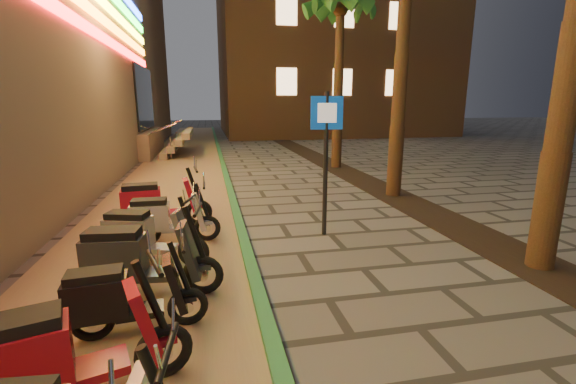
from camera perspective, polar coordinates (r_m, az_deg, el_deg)
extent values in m
cube|color=#8C7251|center=(13.06, -16.48, 1.26)|extent=(3.40, 60.00, 0.01)
cube|color=#296F3A|center=(13.02, -9.02, 1.80)|extent=(0.18, 60.00, 0.10)
cube|color=black|center=(9.61, 20.65, -3.12)|extent=(1.20, 40.00, 0.02)
cube|color=black|center=(20.98, -20.45, 12.90)|extent=(0.08, 5.00, 3.00)
cube|color=gray|center=(21.45, -25.43, 6.55)|extent=(5.00, 6.00, 1.20)
cube|color=gray|center=(21.00, -17.31, 5.86)|extent=(0.35, 5.00, 0.30)
cube|color=gray|center=(20.93, -16.40, 6.73)|extent=(0.35, 5.00, 0.30)
cube|color=gray|center=(20.88, -15.49, 7.60)|extent=(0.35, 5.00, 0.30)
cube|color=gray|center=(20.84, -14.57, 8.47)|extent=(0.35, 5.00, 0.30)
cylinder|color=silver|center=(18.96, -19.29, 8.37)|extent=(2.09, 0.06, 0.81)
cylinder|color=silver|center=(22.93, -18.05, 9.13)|extent=(2.09, 0.06, 0.81)
cube|color=#FFCB8C|center=(27.33, -0.19, 16.04)|extent=(1.40, 0.06, 1.80)
cube|color=#FFCB8C|center=(28.40, 8.06, 15.80)|extent=(1.40, 0.06, 1.80)
cube|color=#FFCB8C|center=(29.97, 15.54, 15.32)|extent=(1.40, 0.06, 1.80)
cube|color=#FFCB8C|center=(27.93, -0.20, 25.30)|extent=(1.40, 0.06, 1.80)
cube|color=#FFCB8C|center=(28.98, 8.36, 24.72)|extent=(1.40, 0.06, 1.80)
cube|color=#FFCB8C|center=(30.52, 16.10, 23.77)|extent=(1.40, 0.06, 1.80)
cylinder|color=#472D19|center=(6.96, 35.96, 12.14)|extent=(0.40, 0.40, 5.45)
cylinder|color=#472D19|center=(11.01, 16.20, 14.11)|extent=(0.40, 0.40, 5.70)
cylinder|color=#472D19|center=(15.62, 7.45, 14.48)|extent=(0.40, 0.40, 5.95)
sphere|color=#472D19|center=(15.98, 7.79, 25.20)|extent=(0.56, 0.56, 0.56)
cone|color=#23541A|center=(16.83, 9.55, 26.10)|extent=(1.70, 1.86, 1.52)
cone|color=#23541A|center=(16.93, 7.30, 26.08)|extent=(2.00, 0.93, 1.52)
cone|color=#23541A|center=(16.66, 5.26, 26.35)|extent=(1.97, 1.48, 1.52)
cylinder|color=black|center=(7.40, 5.57, 3.89)|extent=(0.09, 0.09, 2.75)
cube|color=#0B3D94|center=(7.29, 5.78, 11.59)|extent=(0.61, 0.08, 0.61)
cube|color=white|center=(7.26, 5.82, 11.58)|extent=(0.35, 0.05, 0.35)
cylinder|color=black|center=(2.56, -17.40, -21.59)|extent=(0.10, 0.57, 0.04)
torus|color=black|center=(4.07, -17.87, -21.56)|extent=(0.55, 0.26, 0.54)
cylinder|color=silver|center=(4.07, -17.87, -21.56)|extent=(0.17, 0.14, 0.15)
cube|color=maroon|center=(4.01, -26.93, -22.27)|extent=(0.65, 0.51, 0.08)
cube|color=maroon|center=(3.91, -34.96, -19.72)|extent=(0.82, 0.60, 0.52)
cube|color=black|center=(3.76, -35.58, -15.78)|extent=(0.72, 0.51, 0.13)
cube|color=maroon|center=(3.86, -20.47, -17.54)|extent=(0.39, 0.48, 0.73)
cylinder|color=black|center=(3.77, -19.60, -14.63)|extent=(0.29, 0.16, 0.77)
cylinder|color=black|center=(3.64, -19.19, -9.83)|extent=(0.23, 0.59, 0.05)
cube|color=maroon|center=(4.00, -18.01, -20.07)|extent=(0.26, 0.21, 0.06)
torus|color=black|center=(4.88, -26.99, -16.68)|extent=(0.48, 0.14, 0.47)
cylinder|color=silver|center=(4.88, -26.99, -16.68)|extent=(0.13, 0.10, 0.13)
torus|color=black|center=(4.81, -14.59, -16.08)|extent=(0.48, 0.14, 0.47)
cylinder|color=silver|center=(4.81, -14.59, -16.08)|extent=(0.13, 0.10, 0.13)
cube|color=black|center=(4.80, -20.98, -16.10)|extent=(0.53, 0.36, 0.07)
cube|color=black|center=(4.75, -26.44, -13.90)|extent=(0.66, 0.41, 0.45)
cube|color=black|center=(4.65, -26.77, -11.01)|extent=(0.59, 0.35, 0.11)
cube|color=black|center=(4.67, -16.39, -12.90)|extent=(0.28, 0.38, 0.63)
cylinder|color=black|center=(4.59, -15.74, -10.82)|extent=(0.25, 0.09, 0.67)
cylinder|color=black|center=(4.49, -15.38, -7.41)|extent=(0.10, 0.52, 0.04)
cube|color=black|center=(4.76, -14.67, -14.94)|extent=(0.21, 0.15, 0.05)
torus|color=black|center=(5.70, -24.79, -11.62)|extent=(0.56, 0.17, 0.56)
cylinder|color=silver|center=(5.70, -24.79, -11.62)|extent=(0.16, 0.12, 0.15)
torus|color=black|center=(5.43, -12.49, -11.92)|extent=(0.56, 0.17, 0.56)
cylinder|color=silver|center=(5.43, -12.49, -11.92)|extent=(0.16, 0.12, 0.15)
cube|color=#242729|center=(5.52, -18.94, -11.42)|extent=(0.62, 0.42, 0.09)
cube|color=#242729|center=(5.56, -24.26, -8.73)|extent=(0.79, 0.48, 0.54)
cube|color=black|center=(5.46, -24.56, -5.69)|extent=(0.70, 0.41, 0.13)
cube|color=#242729|center=(5.31, -14.31, -8.34)|extent=(0.33, 0.46, 0.75)
cylinder|color=black|center=(5.23, -13.62, -6.15)|extent=(0.30, 0.11, 0.79)
cylinder|color=black|center=(5.12, -13.23, -2.52)|extent=(0.11, 0.62, 0.05)
cube|color=#242729|center=(5.38, -12.56, -10.68)|extent=(0.25, 0.17, 0.06)
torus|color=black|center=(6.73, -22.89, -7.89)|extent=(0.52, 0.24, 0.51)
cylinder|color=silver|center=(6.73, -22.89, -7.89)|extent=(0.16, 0.13, 0.14)
torus|color=black|center=(6.31, -13.81, -8.58)|extent=(0.52, 0.24, 0.51)
cylinder|color=silver|center=(6.31, -13.81, -8.58)|extent=(0.16, 0.13, 0.14)
cube|color=#A9A9B1|center=(6.49, -18.61, -7.92)|extent=(0.61, 0.47, 0.08)
cube|color=#A9A9B1|center=(6.60, -22.49, -5.62)|extent=(0.77, 0.55, 0.49)
cube|color=black|center=(6.52, -22.71, -3.23)|extent=(0.67, 0.47, 0.12)
cube|color=#A9A9B1|center=(6.24, -15.19, -5.63)|extent=(0.36, 0.45, 0.69)
cylinder|color=black|center=(6.16, -14.69, -3.93)|extent=(0.28, 0.14, 0.73)
cylinder|color=black|center=(6.07, -14.42, -1.09)|extent=(0.20, 0.56, 0.04)
cube|color=#A9A9B1|center=(6.27, -13.87, -7.58)|extent=(0.25, 0.19, 0.06)
torus|color=black|center=(7.51, -20.16, -5.58)|extent=(0.50, 0.10, 0.50)
cylinder|color=silver|center=(7.51, -20.16, -5.58)|extent=(0.13, 0.10, 0.13)
torus|color=black|center=(7.42, -11.88, -5.26)|extent=(0.50, 0.10, 0.50)
cylinder|color=silver|center=(7.42, -11.88, -5.26)|extent=(0.13, 0.10, 0.13)
cube|color=silver|center=(7.43, -16.14, -5.16)|extent=(0.53, 0.33, 0.08)
cube|color=silver|center=(7.42, -19.74, -3.51)|extent=(0.67, 0.37, 0.48)
cube|color=black|center=(7.34, -19.91, -1.43)|extent=(0.60, 0.31, 0.12)
cube|color=silver|center=(7.33, -13.05, -2.88)|extent=(0.26, 0.38, 0.68)
cylinder|color=black|center=(7.28, -12.60, -1.40)|extent=(0.26, 0.07, 0.71)
cylinder|color=black|center=(7.21, -12.34, 0.99)|extent=(0.04, 0.56, 0.04)
cube|color=silver|center=(7.38, -11.92, -4.41)|extent=(0.21, 0.13, 0.06)
torus|color=black|center=(8.38, -21.32, -3.56)|extent=(0.57, 0.17, 0.56)
cylinder|color=silver|center=(8.38, -21.32, -3.56)|extent=(0.16, 0.12, 0.15)
torus|color=black|center=(8.38, -13.05, -2.97)|extent=(0.57, 0.17, 0.56)
cylinder|color=silver|center=(8.38, -13.05, -2.97)|extent=(0.16, 0.12, 0.15)
cube|color=maroon|center=(8.35, -17.27, -2.99)|extent=(0.63, 0.43, 0.09)
cube|color=maroon|center=(8.29, -20.90, -1.44)|extent=(0.80, 0.49, 0.54)
cube|color=black|center=(8.22, -21.07, 0.67)|extent=(0.70, 0.42, 0.13)
cube|color=maroon|center=(8.28, -14.22, -0.61)|extent=(0.34, 0.46, 0.76)
cylinder|color=black|center=(8.24, -13.78, 0.89)|extent=(0.30, 0.11, 0.80)
cylinder|color=black|center=(8.18, -13.53, 3.28)|extent=(0.12, 0.63, 0.05)
cube|color=maroon|center=(8.35, -13.09, -2.12)|extent=(0.25, 0.18, 0.06)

